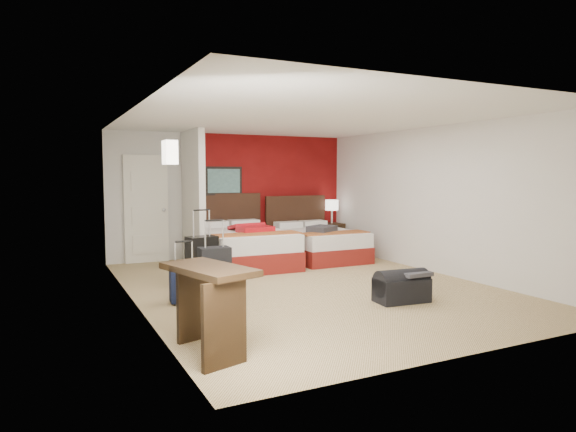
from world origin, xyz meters
TOP-DOWN VIEW (x-y plane):
  - ground at (0.00, 0.00)m, footprint 6.50×6.50m
  - room_walls at (-1.40, 1.42)m, footprint 5.02×6.52m
  - red_accent_panel at (0.75, 3.23)m, footprint 3.50×0.04m
  - partition_wall at (-1.00, 2.61)m, footprint 0.12×1.20m
  - entry_door at (-1.75, 3.20)m, footprint 0.82×0.06m
  - bed_left at (-0.20, 2.09)m, footprint 1.58×2.20m
  - bed_right at (1.38, 2.06)m, footprint 1.35×1.92m
  - red_suitcase_open at (-0.10, 1.99)m, footprint 0.68×0.89m
  - jacket_bundle at (1.28, 1.76)m, footprint 0.64×0.60m
  - nightstand at (2.18, 2.89)m, footprint 0.45×0.45m
  - table_lamp at (2.18, 2.89)m, footprint 0.35×0.35m
  - suitcase_black at (-1.32, 1.02)m, footprint 0.50×0.36m
  - suitcase_charcoal at (-1.40, 0.14)m, footprint 0.44×0.28m
  - suitcase_navy at (-1.92, -0.20)m, footprint 0.38×0.26m
  - duffel_bag at (0.67, -1.39)m, footprint 0.73×0.44m
  - jacket_draped at (0.82, -1.44)m, footprint 0.40×0.34m
  - desk at (-2.18, -2.11)m, footprint 0.76×1.09m

SIDE VIEW (x-z plane):
  - ground at x=0.00m, z-range 0.00..0.00m
  - duffel_bag at x=0.67m, z-range 0.00..0.35m
  - suitcase_navy at x=-1.92m, z-range 0.00..0.50m
  - bed_right at x=1.38m, z-range 0.00..0.57m
  - nightstand at x=2.18m, z-range 0.00..0.61m
  - suitcase_charcoal at x=-1.40m, z-range 0.00..0.63m
  - bed_left at x=-0.20m, z-range 0.00..0.64m
  - suitcase_black at x=-1.32m, z-range 0.00..0.68m
  - jacket_draped at x=0.82m, z-range 0.35..0.41m
  - desk at x=-2.18m, z-range 0.00..0.83m
  - jacket_bundle at x=1.28m, z-range 0.57..0.70m
  - red_suitcase_open at x=-0.10m, z-range 0.64..0.75m
  - table_lamp at x=2.18m, z-range 0.61..1.12m
  - entry_door at x=-1.75m, z-range 0.00..2.05m
  - red_accent_panel at x=0.75m, z-range 0.00..2.50m
  - partition_wall at x=-1.00m, z-range 0.00..2.50m
  - room_walls at x=-1.40m, z-range 0.01..2.51m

